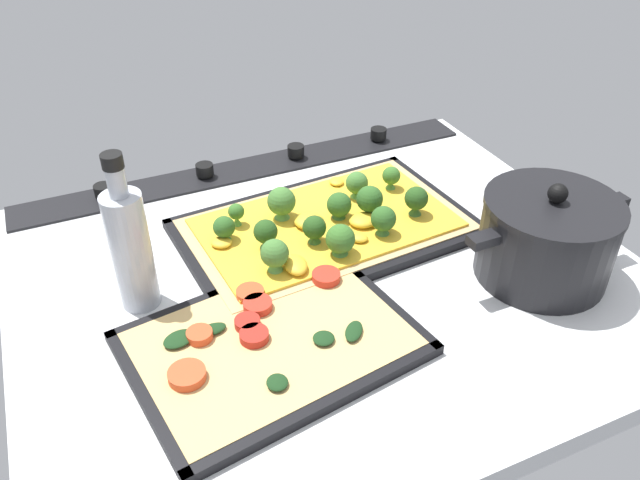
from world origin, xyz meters
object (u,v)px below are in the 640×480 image
at_px(baking_tray_back, 272,345).
at_px(cooking_pot, 546,238).
at_px(baking_tray_front, 326,230).
at_px(oil_bottle, 131,247).
at_px(veggie_pizza_back, 268,338).
at_px(broccoli_pizza, 327,222).

distance_m(baking_tray_back, cooking_pot, 0.37).
relative_size(baking_tray_front, oil_bottle, 2.05).
bearing_deg(veggie_pizza_back, baking_tray_front, -130.80).
xyz_separation_m(baking_tray_front, baking_tray_back, (0.15, 0.18, 0.00)).
relative_size(broccoli_pizza, cooking_pot, 1.64).
height_order(broccoli_pizza, veggie_pizza_back, broccoli_pizza).
xyz_separation_m(baking_tray_front, oil_bottle, (0.27, 0.04, 0.08)).
distance_m(broccoli_pizza, veggie_pizza_back, 0.23).
xyz_separation_m(baking_tray_back, oil_bottle, (0.12, -0.14, 0.08)).
distance_m(baking_tray_back, veggie_pizza_back, 0.01).
bearing_deg(baking_tray_back, oil_bottle, -49.65).
distance_m(broccoli_pizza, baking_tray_back, 0.23).
distance_m(cooking_pot, oil_bottle, 0.50).
bearing_deg(baking_tray_front, veggie_pizza_back, 49.20).
relative_size(broccoli_pizza, veggie_pizza_back, 1.25).
bearing_deg(veggie_pizza_back, oil_bottle, -49.39).
distance_m(veggie_pizza_back, oil_bottle, 0.19).
bearing_deg(baking_tray_back, veggie_pizza_back, -58.70).
distance_m(baking_tray_front, oil_bottle, 0.28).
relative_size(baking_tray_back, veggie_pizza_back, 1.09).
xyz_separation_m(baking_tray_front, veggie_pizza_back, (0.15, 0.18, 0.01)).
height_order(baking_tray_front, broccoli_pizza, broccoli_pizza).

